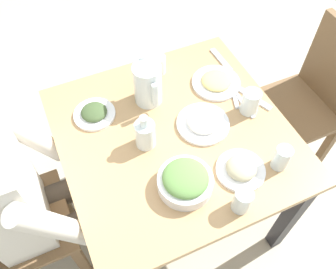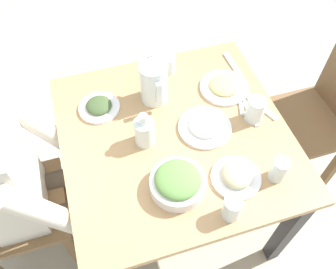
{
  "view_description": "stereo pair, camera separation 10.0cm",
  "coord_description": "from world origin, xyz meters",
  "px_view_note": "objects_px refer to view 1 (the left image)",
  "views": [
    {
      "loc": [
        0.76,
        -0.37,
        1.87
      ],
      "look_at": [
        0.01,
        -0.03,
        0.72
      ],
      "focal_mm": 37.54,
      "sensor_mm": 36.0,
      "label": 1
    },
    {
      "loc": [
        0.8,
        -0.28,
        1.87
      ],
      "look_at": [
        0.01,
        -0.03,
        0.72
      ],
      "focal_mm": 37.54,
      "sensor_mm": 36.0,
      "label": 2
    }
  ],
  "objects_px": {
    "plate_beans": "(241,169)",
    "plate_fries": "(216,82)",
    "plate_yoghurt": "(203,122)",
    "salad_bowl": "(185,181)",
    "water_glass_far_right": "(282,158)",
    "dining_table": "(174,148)",
    "diner_near": "(37,194)",
    "chair_far": "(310,99)",
    "oil_carafe": "(145,135)",
    "water_glass_center": "(242,200)",
    "water_pitcher": "(148,84)",
    "water_glass_near_left": "(158,64)",
    "water_glass_by_pitcher": "(251,102)",
    "plate_dolmas": "(94,113)"
  },
  "relations": [
    {
      "from": "plate_beans",
      "to": "plate_fries",
      "type": "xyz_separation_m",
      "value": [
        -0.44,
        0.14,
        -0.0
      ]
    },
    {
      "from": "plate_yoghurt",
      "to": "plate_fries",
      "type": "relative_size",
      "value": 1.01
    },
    {
      "from": "salad_bowl",
      "to": "water_glass_far_right",
      "type": "height_order",
      "value": "water_glass_far_right"
    },
    {
      "from": "dining_table",
      "to": "diner_near",
      "type": "height_order",
      "value": "diner_near"
    },
    {
      "from": "diner_near",
      "to": "plate_beans",
      "type": "height_order",
      "value": "diner_near"
    },
    {
      "from": "dining_table",
      "to": "plate_fries",
      "type": "distance_m",
      "value": 0.36
    },
    {
      "from": "chair_far",
      "to": "plate_yoghurt",
      "type": "distance_m",
      "value": 0.7
    },
    {
      "from": "dining_table",
      "to": "oil_carafe",
      "type": "xyz_separation_m",
      "value": [
        -0.0,
        -0.13,
        0.17
      ]
    },
    {
      "from": "plate_beans",
      "to": "plate_fries",
      "type": "relative_size",
      "value": 0.86
    },
    {
      "from": "salad_bowl",
      "to": "water_glass_center",
      "type": "distance_m",
      "value": 0.21
    },
    {
      "from": "dining_table",
      "to": "water_glass_center",
      "type": "distance_m",
      "value": 0.43
    },
    {
      "from": "water_glass_center",
      "to": "water_pitcher",
      "type": "bearing_deg",
      "value": -170.24
    },
    {
      "from": "diner_near",
      "to": "water_glass_center",
      "type": "relative_size",
      "value": 11.59
    },
    {
      "from": "water_glass_far_right",
      "to": "salad_bowl",
      "type": "bearing_deg",
      "value": -100.13
    },
    {
      "from": "oil_carafe",
      "to": "water_glass_near_left",
      "type": "bearing_deg",
      "value": 150.07
    },
    {
      "from": "plate_fries",
      "to": "water_glass_by_pitcher",
      "type": "height_order",
      "value": "water_glass_by_pitcher"
    },
    {
      "from": "water_glass_near_left",
      "to": "water_glass_by_pitcher",
      "type": "height_order",
      "value": "water_glass_by_pitcher"
    },
    {
      "from": "diner_near",
      "to": "water_pitcher",
      "type": "relative_size",
      "value": 6.29
    },
    {
      "from": "plate_yoghurt",
      "to": "plate_dolmas",
      "type": "bearing_deg",
      "value": -120.47
    },
    {
      "from": "water_glass_near_left",
      "to": "oil_carafe",
      "type": "relative_size",
      "value": 0.54
    },
    {
      "from": "water_glass_near_left",
      "to": "water_glass_far_right",
      "type": "bearing_deg",
      "value": 18.54
    },
    {
      "from": "plate_beans",
      "to": "water_glass_by_pitcher",
      "type": "height_order",
      "value": "water_glass_by_pitcher"
    },
    {
      "from": "water_glass_far_right",
      "to": "plate_yoghurt",
      "type": "bearing_deg",
      "value": -149.13
    },
    {
      "from": "water_glass_center",
      "to": "chair_far",
      "type": "bearing_deg",
      "value": 121.04
    },
    {
      "from": "plate_fries",
      "to": "plate_dolmas",
      "type": "height_order",
      "value": "plate_dolmas"
    },
    {
      "from": "plate_yoghurt",
      "to": "plate_dolmas",
      "type": "distance_m",
      "value": 0.46
    },
    {
      "from": "diner_near",
      "to": "oil_carafe",
      "type": "height_order",
      "value": "diner_near"
    },
    {
      "from": "plate_yoghurt",
      "to": "plate_dolmas",
      "type": "height_order",
      "value": "plate_yoghurt"
    },
    {
      "from": "chair_far",
      "to": "water_glass_near_left",
      "type": "distance_m",
      "value": 0.81
    },
    {
      "from": "water_pitcher",
      "to": "plate_yoghurt",
      "type": "distance_m",
      "value": 0.28
    },
    {
      "from": "water_glass_near_left",
      "to": "plate_fries",
      "type": "bearing_deg",
      "value": 48.91
    },
    {
      "from": "plate_beans",
      "to": "dining_table",
      "type": "bearing_deg",
      "value": -150.09
    },
    {
      "from": "plate_fries",
      "to": "water_glass_center",
      "type": "relative_size",
      "value": 2.13
    },
    {
      "from": "water_glass_far_right",
      "to": "diner_near",
      "type": "bearing_deg",
      "value": -108.04
    },
    {
      "from": "water_glass_far_right",
      "to": "water_glass_near_left",
      "type": "height_order",
      "value": "water_glass_far_right"
    },
    {
      "from": "water_pitcher",
      "to": "plate_dolmas",
      "type": "bearing_deg",
      "value": -92.4
    },
    {
      "from": "dining_table",
      "to": "chair_far",
      "type": "bearing_deg",
      "value": 92.74
    },
    {
      "from": "salad_bowl",
      "to": "oil_carafe",
      "type": "distance_m",
      "value": 0.24
    },
    {
      "from": "water_pitcher",
      "to": "oil_carafe",
      "type": "height_order",
      "value": "water_pitcher"
    },
    {
      "from": "oil_carafe",
      "to": "salad_bowl",
      "type": "bearing_deg",
      "value": 14.12
    },
    {
      "from": "water_pitcher",
      "to": "salad_bowl",
      "type": "relative_size",
      "value": 0.93
    },
    {
      "from": "plate_dolmas",
      "to": "water_glass_by_pitcher",
      "type": "bearing_deg",
      "value": 68.25
    },
    {
      "from": "salad_bowl",
      "to": "water_glass_near_left",
      "type": "relative_size",
      "value": 2.32
    },
    {
      "from": "dining_table",
      "to": "plate_fries",
      "type": "bearing_deg",
      "value": 121.11
    },
    {
      "from": "chair_far",
      "to": "water_glass_center",
      "type": "relative_size",
      "value": 8.72
    },
    {
      "from": "plate_dolmas",
      "to": "water_glass_center",
      "type": "bearing_deg",
      "value": 29.53
    },
    {
      "from": "water_pitcher",
      "to": "salad_bowl",
      "type": "height_order",
      "value": "water_pitcher"
    },
    {
      "from": "plate_fries",
      "to": "oil_carafe",
      "type": "height_order",
      "value": "oil_carafe"
    },
    {
      "from": "salad_bowl",
      "to": "plate_yoghurt",
      "type": "xyz_separation_m",
      "value": [
        -0.23,
        0.19,
        -0.03
      ]
    },
    {
      "from": "plate_dolmas",
      "to": "water_glass_center",
      "type": "distance_m",
      "value": 0.71
    }
  ]
}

